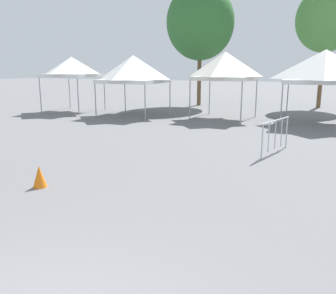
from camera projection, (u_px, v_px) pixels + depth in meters
The scene contains 8 objects.
canopy_tent_behind_left at pixel (72, 67), 21.74m from camera, with size 2.96×2.96×3.33m.
canopy_tent_behind_center at pixel (133, 69), 19.91m from camera, with size 3.28×3.28×3.36m.
canopy_tent_behind_right at pixel (225, 66), 18.64m from camera, with size 3.08×3.08×3.49m.
canopy_tent_center at pixel (325, 67), 16.85m from camera, with size 3.66×3.66×3.52m.
tree_behind_tents_left at pixel (200, 22), 24.72m from camera, with size 4.71×4.71×8.34m.
tree_behind_tents_center at pixel (326, 19), 23.24m from camera, with size 3.86×3.86×7.90m.
crowd_barrier_by_lift at pixel (276, 130), 11.35m from camera, with size 0.57×2.05×1.08m.
traffic_cone_lot_center at pixel (40, 176), 8.14m from camera, with size 0.32×0.32×0.50m, color orange.
Camera 1 is at (2.43, -1.76, 2.69)m, focal length 38.05 mm.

